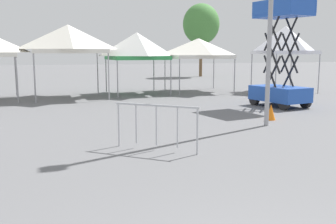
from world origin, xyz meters
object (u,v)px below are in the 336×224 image
Objects in this scene: canopy_tent_far_left at (68,39)px; scissor_lift at (280,76)px; canopy_tent_behind_center at (198,48)px; crowd_barrier_mid_lot at (156,118)px; canopy_tent_behind_left at (285,40)px; traffic_cone_near_barrier at (271,112)px; canopy_tent_left_of_center at (137,46)px; tree_behind_tents_left at (201,24)px.

scissor_lift is at bearing -37.81° from canopy_tent_far_left.
canopy_tent_behind_center is 13.96m from crowd_barrier_mid_lot.
canopy_tent_behind_center is at bearing 6.09° from canopy_tent_far_left.
canopy_tent_behind_left reaches higher than canopy_tent_behind_center.
canopy_tent_far_left is 10.90m from traffic_cone_near_barrier.
scissor_lift reaches higher than traffic_cone_near_barrier.
canopy_tent_behind_center is 0.95× the size of canopy_tent_behind_left.
canopy_tent_behind_left is at bearing -11.87° from canopy_tent_left_of_center.
crowd_barrier_mid_lot is at bearing -102.53° from canopy_tent_left_of_center.
tree_behind_tents_left is 12.50× the size of traffic_cone_near_barrier.
scissor_lift is 0.65× the size of tree_behind_tents_left.
canopy_tent_behind_left is at bearing -95.03° from tree_behind_tents_left.
canopy_tent_behind_left is 6.99× the size of traffic_cone_near_barrier.
scissor_lift is at bearing 37.35° from crowd_barrier_mid_lot.
crowd_barrier_mid_lot is (-6.34, -12.32, -1.70)m from canopy_tent_behind_center.
canopy_tent_left_of_center is at bearing 102.70° from traffic_cone_near_barrier.
scissor_lift reaches higher than canopy_tent_behind_center.
canopy_tent_behind_center is 6.67× the size of traffic_cone_near_barrier.
canopy_tent_far_left is 10.19m from scissor_lift.
tree_behind_tents_left is 4.16× the size of crowd_barrier_mid_lot.
canopy_tent_behind_left is (11.73, -1.09, 0.03)m from canopy_tent_far_left.
scissor_lift reaches higher than canopy_tent_behind_left.
canopy_tent_behind_left is 2.33× the size of crowd_barrier_mid_lot.
tree_behind_tents_left reaches higher than canopy_tent_behind_center.
crowd_barrier_mid_lot is at bearing -85.48° from canopy_tent_far_left.
crowd_barrier_mid_lot is at bearing -135.97° from canopy_tent_behind_left.
canopy_tent_left_of_center is 16.14m from tree_behind_tents_left.
canopy_tent_far_left is 1.01× the size of canopy_tent_behind_center.
crowd_barrier_mid_lot reaches higher than traffic_cone_near_barrier.
crowd_barrier_mid_lot is at bearing -115.75° from tree_behind_tents_left.
tree_behind_tents_left reaches higher than canopy_tent_left_of_center.
canopy_tent_left_of_center is 2.07× the size of crowd_barrier_mid_lot.
canopy_tent_far_left is at bearing 142.19° from scissor_lift.
canopy_tent_behind_left is 0.86× the size of scissor_lift.
canopy_tent_behind_center is at bearing -114.28° from tree_behind_tents_left.
tree_behind_tents_left is 28.14m from crowd_barrier_mid_lot.
canopy_tent_left_of_center reaches higher than crowd_barrier_mid_lot.
canopy_tent_left_of_center is at bearing -177.49° from canopy_tent_behind_center.
tree_behind_tents_left reaches higher than canopy_tent_behind_left.
canopy_tent_left_of_center is at bearing 168.13° from canopy_tent_behind_left.
tree_behind_tents_left reaches higher than crowd_barrier_mid_lot.
crowd_barrier_mid_lot is (-10.81, -10.45, -2.16)m from canopy_tent_behind_left.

